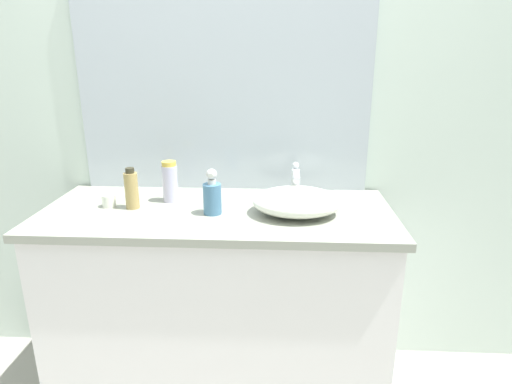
{
  "coord_description": "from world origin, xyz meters",
  "views": [
    {
      "loc": [
        0.17,
        -1.15,
        1.41
      ],
      "look_at": [
        0.09,
        0.39,
        0.92
      ],
      "focal_mm": 30.48,
      "sensor_mm": 36.0,
      "label": 1
    }
  ],
  "objects_px": {
    "sink_basin": "(297,201)",
    "soap_dispenser": "(212,196)",
    "candle_jar": "(109,201)",
    "perfume_bottle": "(132,190)",
    "lotion_bottle": "(170,182)"
  },
  "relations": [
    {
      "from": "sink_basin",
      "to": "soap_dispenser",
      "type": "relative_size",
      "value": 1.92
    },
    {
      "from": "candle_jar",
      "to": "sink_basin",
      "type": "bearing_deg",
      "value": -3.09
    },
    {
      "from": "perfume_bottle",
      "to": "candle_jar",
      "type": "relative_size",
      "value": 3.02
    },
    {
      "from": "soap_dispenser",
      "to": "perfume_bottle",
      "type": "distance_m",
      "value": 0.32
    },
    {
      "from": "sink_basin",
      "to": "soap_dispenser",
      "type": "bearing_deg",
      "value": -177.09
    },
    {
      "from": "perfume_bottle",
      "to": "candle_jar",
      "type": "distance_m",
      "value": 0.11
    },
    {
      "from": "lotion_bottle",
      "to": "perfume_bottle",
      "type": "distance_m",
      "value": 0.16
    },
    {
      "from": "soap_dispenser",
      "to": "lotion_bottle",
      "type": "xyz_separation_m",
      "value": [
        -0.19,
        0.14,
        0.01
      ]
    },
    {
      "from": "soap_dispenser",
      "to": "perfume_bottle",
      "type": "height_order",
      "value": "soap_dispenser"
    },
    {
      "from": "sink_basin",
      "to": "lotion_bottle",
      "type": "distance_m",
      "value": 0.52
    },
    {
      "from": "sink_basin",
      "to": "perfume_bottle",
      "type": "xyz_separation_m",
      "value": [
        -0.63,
        0.03,
        0.03
      ]
    },
    {
      "from": "soap_dispenser",
      "to": "perfume_bottle",
      "type": "bearing_deg",
      "value": 171.97
    },
    {
      "from": "lotion_bottle",
      "to": "sink_basin",
      "type": "bearing_deg",
      "value": -13.33
    },
    {
      "from": "soap_dispenser",
      "to": "lotion_bottle",
      "type": "height_order",
      "value": "soap_dispenser"
    },
    {
      "from": "sink_basin",
      "to": "lotion_bottle",
      "type": "bearing_deg",
      "value": 166.67
    }
  ]
}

